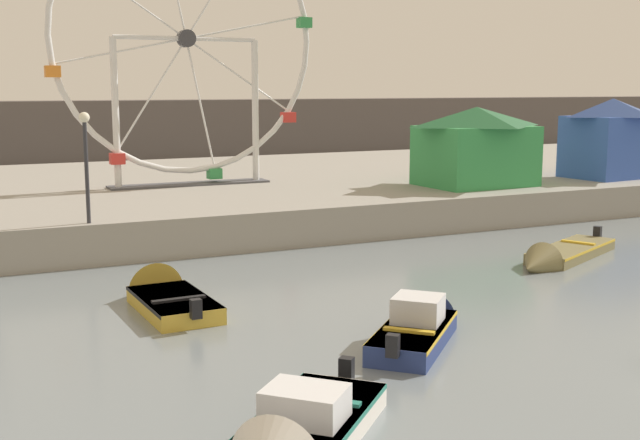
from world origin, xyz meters
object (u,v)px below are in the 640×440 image
object	(u,v)px
motorboat_olive_wood	(557,256)
promenade_lamp_near	(86,149)
carnival_booth_blue_tent	(611,137)
motorboat_navy_blue	(421,324)
ferris_wheel_white_frame	(186,44)
motorboat_mustard_yellow	(164,296)
carnival_booth_green_kiosk	(476,145)
motorboat_white_red_stripe	(296,438)

from	to	relation	value
motorboat_olive_wood	promenade_lamp_near	size ratio (longest dim) A/B	1.63
promenade_lamp_near	carnival_booth_blue_tent	bearing A→B (deg)	6.34
motorboat_navy_blue	promenade_lamp_near	world-z (taller)	promenade_lamp_near
promenade_lamp_near	motorboat_navy_blue	bearing A→B (deg)	-63.83
ferris_wheel_white_frame	promenade_lamp_near	bearing A→B (deg)	-124.72
motorboat_mustard_yellow	carnival_booth_green_kiosk	size ratio (longest dim) A/B	0.85
carnival_booth_blue_tent	carnival_booth_green_kiosk	bearing A→B (deg)	173.78
carnival_booth_green_kiosk	carnival_booth_blue_tent	distance (m)	7.39
motorboat_navy_blue	ferris_wheel_white_frame	size ratio (longest dim) A/B	0.32
ferris_wheel_white_frame	carnival_booth_green_kiosk	xyz separation A→B (m)	(10.65, -5.27, -4.09)
motorboat_white_red_stripe	carnival_booth_green_kiosk	distance (m)	23.49
motorboat_white_red_stripe	motorboat_olive_wood	distance (m)	15.29
promenade_lamp_near	motorboat_mustard_yellow	bearing A→B (deg)	-81.27
motorboat_white_red_stripe	promenade_lamp_near	world-z (taller)	promenade_lamp_near
carnival_booth_blue_tent	promenade_lamp_near	bearing A→B (deg)	-179.15
motorboat_mustard_yellow	motorboat_olive_wood	bearing A→B (deg)	-93.83
motorboat_mustard_yellow	promenade_lamp_near	xyz separation A→B (m)	(-0.83, 5.38, 3.31)
motorboat_white_red_stripe	carnival_booth_blue_tent	world-z (taller)	carnival_booth_blue_tent
ferris_wheel_white_frame	motorboat_mustard_yellow	bearing A→B (deg)	-109.40
ferris_wheel_white_frame	promenade_lamp_near	xyz separation A→B (m)	(-5.53, -7.98, -3.55)
motorboat_olive_wood	carnival_booth_green_kiosk	xyz separation A→B (m)	(3.15, 8.58, 2.79)
motorboat_olive_wood	carnival_booth_blue_tent	xyz separation A→B (m)	(10.54, 8.49, 2.94)
motorboat_mustard_yellow	carnival_booth_green_kiosk	world-z (taller)	carnival_booth_green_kiosk
motorboat_white_red_stripe	carnival_booth_green_kiosk	world-z (taller)	carnival_booth_green_kiosk
motorboat_white_red_stripe	motorboat_mustard_yellow	bearing A→B (deg)	-136.98
motorboat_white_red_stripe	carnival_booth_blue_tent	bearing A→B (deg)	172.21
motorboat_olive_wood	promenade_lamp_near	xyz separation A→B (m)	(-13.02, 5.87, 3.33)
motorboat_white_red_stripe	promenade_lamp_near	xyz separation A→B (m)	(-0.38, 14.46, 3.25)
motorboat_mustard_yellow	motorboat_navy_blue	bearing A→B (deg)	-141.18
motorboat_mustard_yellow	carnival_booth_blue_tent	bearing A→B (deg)	-72.17
motorboat_mustard_yellow	motorboat_olive_wood	xyz separation A→B (m)	(12.20, -0.49, -0.02)
carnival_booth_blue_tent	motorboat_white_red_stripe	bearing A→B (deg)	-149.12
motorboat_olive_wood	motorboat_navy_blue	xyz separation A→B (m)	(-7.89, -4.57, 0.11)
motorboat_olive_wood	ferris_wheel_white_frame	distance (m)	17.18
motorboat_mustard_yellow	motorboat_navy_blue	size ratio (longest dim) A/B	1.11
motorboat_mustard_yellow	motorboat_navy_blue	distance (m)	6.64
motorboat_navy_blue	carnival_booth_green_kiosk	bearing A→B (deg)	5.55
motorboat_mustard_yellow	ferris_wheel_white_frame	size ratio (longest dim) A/B	0.36
ferris_wheel_white_frame	carnival_booth_blue_tent	bearing A→B (deg)	-16.57
ferris_wheel_white_frame	carnival_booth_green_kiosk	world-z (taller)	ferris_wheel_white_frame
motorboat_olive_wood	carnival_booth_green_kiosk	distance (m)	9.56
motorboat_mustard_yellow	motorboat_white_red_stripe	distance (m)	9.09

